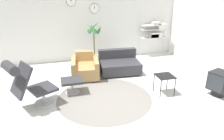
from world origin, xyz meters
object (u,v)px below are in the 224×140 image
Objects in this scene: armchair_red at (85,68)px; crt_television at (220,83)px; ottoman at (72,83)px; shelf_unit at (156,31)px; lounge_chair at (26,81)px; potted_plant at (95,49)px; couch_low at (119,65)px; side_table at (165,78)px.

armchair_red is 3.59m from crt_television.
ottoman is 4.02m from shelf_unit.
lounge_chair is 0.79× the size of potted_plant.
ottoman is 2.13m from potted_plant.
couch_low is 2.25m from shelf_unit.
ottoman is 1.08× the size of side_table.
shelf_unit is (2.35, 0.30, 0.43)m from potted_plant.
lounge_chair is 5.06m from shelf_unit.
side_table reaches higher than ottoman.
potted_plant reaches higher than side_table.
lounge_chair is 1.86× the size of crt_television.
potted_plant is (-1.25, 2.54, 0.08)m from side_table.
armchair_red is at bearing 107.07° from lounge_chair.
side_table is at bearing -111.19° from shelf_unit.
side_table is at bearing 116.09° from couch_low.
side_table is 0.31× the size of shelf_unit.
armchair_red is 1.07m from couch_low.
armchair_red is 1.13m from potted_plant.
couch_low reaches higher than side_table.
crt_television is at bearing 55.76° from lounge_chair.
potted_plant reaches higher than couch_low.
lounge_chair is 3.07m from potted_plant.
potted_plant reaches higher than lounge_chair.
couch_low is (1.54, 0.99, -0.04)m from ottoman.
potted_plant is at bearing 116.14° from side_table.
armchair_red is (1.45, 1.38, -0.40)m from lounge_chair.
couch_low is at bearing -56.77° from potted_plant.
lounge_chair is at bearing 50.71° from armchair_red.
side_table is at bearing 145.31° from armchair_red.
potted_plant is (-0.58, 0.89, 0.28)m from couch_low.
shelf_unit is at bearing 33.52° from ottoman.
lounge_chair is 0.70× the size of shelf_unit.
armchair_red is at bearing 37.89° from crt_television.
potted_plant is (-2.51, 2.98, 0.18)m from crt_television.
side_table is 1.34m from crt_television.
armchair_red is at bearing -116.04° from potted_plant.
shelf_unit reaches higher than side_table.
ottoman is at bearing -116.83° from potted_plant.
couch_low is (2.52, 1.48, -0.43)m from lounge_chair.
armchair_red is 1.65× the size of crt_television.
crt_television is at bearing -17.46° from ottoman.
lounge_chair is 2.04m from armchair_red.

